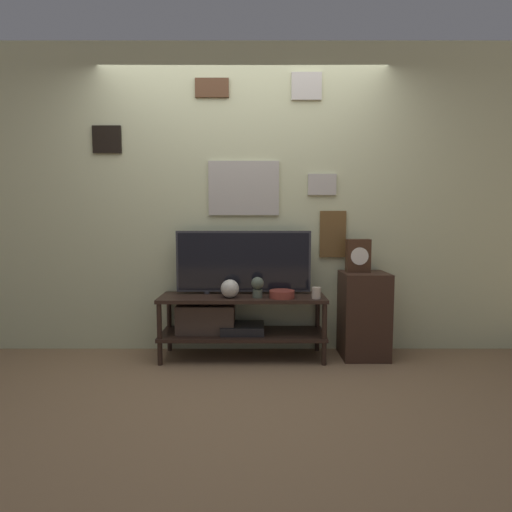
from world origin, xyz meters
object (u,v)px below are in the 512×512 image
Objects in this scene: vase_wide_bowl at (282,294)px; decorative_bust at (258,286)px; mantel_clock at (358,256)px; television at (244,261)px; vase_round_glass at (230,289)px; candle_jar at (316,293)px.

decorative_bust is (-0.20, 0.01, 0.06)m from vase_wide_bowl.
mantel_clock is (0.86, 0.14, 0.24)m from decorative_bust.
television reaches higher than vase_round_glass.
mantel_clock reaches higher than vase_wide_bowl.
vase_wide_bowl is 0.28m from candle_jar.
candle_jar is 0.51m from mantel_clock.
mantel_clock is (0.38, 0.18, 0.29)m from candle_jar.
candle_jar is 0.54× the size of decorative_bust.
decorative_bust is at bearing -55.66° from television.
vase_round_glass is 0.54× the size of mantel_clock.
decorative_bust is at bearing 175.40° from candle_jar.
vase_wide_bowl is 0.21m from decorative_bust.
television is at bearing 59.53° from vase_round_glass.
decorative_bust is 0.90m from mantel_clock.
mantel_clock reaches higher than vase_round_glass.
vase_wide_bowl is 1.36× the size of vase_round_glass.
candle_jar is at bearing -19.70° from television.
television is 0.28m from decorative_bust.
vase_round_glass is at bearing -120.47° from television.
vase_round_glass is at bearing 179.53° from vase_wide_bowl.
vase_round_glass is 1.12m from mantel_clock.
vase_wide_bowl is at bearing -2.51° from decorative_bust.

